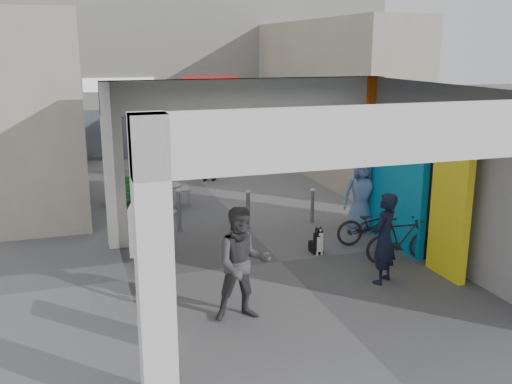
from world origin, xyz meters
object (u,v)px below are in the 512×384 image
object	(u,v)px
cafe_set	(162,198)
border_collie	(317,242)
man_with_dog	(384,238)
bicycle_front	(374,224)
man_elderly	(361,195)
bicycle_rear	(402,239)
produce_stand	(129,193)
man_back_turned	(243,264)
white_van	(243,140)
man_crates	(209,151)

from	to	relation	value
cafe_set	border_collie	size ratio (longest dim) A/B	2.43
man_with_dog	bicycle_front	bearing A→B (deg)	-151.24
man_with_dog	man_elderly	world-z (taller)	man_elderly
bicycle_rear	border_collie	bearing A→B (deg)	59.89
produce_stand	border_collie	bearing A→B (deg)	-59.65
produce_stand	man_back_turned	world-z (taller)	man_back_turned
man_elderly	bicycle_front	distance (m)	1.02
border_collie	white_van	bearing A→B (deg)	81.94
cafe_set	produce_stand	bearing A→B (deg)	130.35
man_back_turned	bicycle_rear	world-z (taller)	man_back_turned
man_back_turned	white_van	size ratio (longest dim) A/B	0.46
man_crates	bicycle_rear	xyz separation A→B (m)	(1.99, -8.10, -0.50)
produce_stand	bicycle_front	distance (m)	6.88
border_collie	man_crates	xyz separation A→B (m)	(-0.59, 7.17, 0.72)
produce_stand	border_collie	size ratio (longest dim) A/B	1.94
cafe_set	bicycle_rear	distance (m)	6.54
man_with_dog	bicycle_front	distance (m)	2.13
border_collie	white_van	world-z (taller)	white_van
man_with_dog	bicycle_front	size ratio (longest dim) A/B	1.00
border_collie	man_elderly	distance (m)	2.00
cafe_set	man_back_turned	world-z (taller)	man_back_turned
man_back_turned	bicycle_rear	bearing A→B (deg)	25.04
cafe_set	produce_stand	xyz separation A→B (m)	(-0.76, 0.90, -0.01)
man_with_dog	man_crates	world-z (taller)	man_crates
man_with_dog	bicycle_front	xyz separation A→B (m)	(0.89, 1.89, -0.40)
bicycle_front	bicycle_rear	xyz separation A→B (m)	(0.00, -1.09, 0.02)
bicycle_front	man_crates	bearing A→B (deg)	23.78
border_collie	produce_stand	bearing A→B (deg)	123.05
man_with_dog	white_van	distance (m)	12.55
produce_stand	man_back_turned	bearing A→B (deg)	-84.63
border_collie	bicycle_front	world-z (taller)	bicycle_front
bicycle_front	man_with_dog	bearing A→B (deg)	162.78
border_collie	white_van	size ratio (longest dim) A/B	0.15
produce_stand	man_with_dog	distance (m)	7.91
man_crates	bicycle_front	xyz separation A→B (m)	(1.99, -7.01, -0.52)
man_with_dog	bicycle_rear	bearing A→B (deg)	-173.93
man_with_dog	man_back_turned	bearing A→B (deg)	-24.29
man_with_dog	white_van	size ratio (longest dim) A/B	0.42
cafe_set	border_collie	distance (m)	4.98
produce_stand	white_van	xyz separation A→B (m)	(4.92, 5.60, 0.37)
bicycle_front	border_collie	bearing A→B (deg)	104.70
produce_stand	bicycle_rear	world-z (taller)	bicycle_rear
man_with_dog	man_elderly	bearing A→B (deg)	-146.48
white_van	bicycle_front	bearing A→B (deg)	174.23
bicycle_front	produce_stand	bearing A→B (deg)	51.21
cafe_set	man_crates	xyz separation A→B (m)	(1.96, 2.90, 0.65)
man_with_dog	man_crates	xyz separation A→B (m)	(-1.11, 8.90, 0.12)
man_with_dog	bicycle_rear	world-z (taller)	man_with_dog
man_with_dog	man_crates	distance (m)	8.97
produce_stand	cafe_set	bearing A→B (deg)	-51.95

